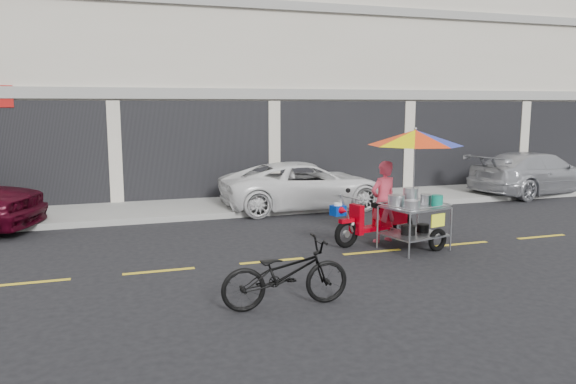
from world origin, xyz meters
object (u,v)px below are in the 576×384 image
object	(u,v)px
white_pickup	(305,185)
silver_pickup	(535,173)
food_vendor_rig	(403,172)
near_bicycle	(286,274)

from	to	relation	value
white_pickup	silver_pickup	distance (m)	7.66
white_pickup	food_vendor_rig	xyz separation A→B (m)	(0.42, -4.44, 0.86)
white_pickup	near_bicycle	xyz separation A→B (m)	(-2.82, -6.97, -0.15)
near_bicycle	food_vendor_rig	world-z (taller)	food_vendor_rig
silver_pickup	food_vendor_rig	distance (m)	8.53
white_pickup	near_bicycle	distance (m)	7.52
white_pickup	near_bicycle	size ratio (longest dim) A/B	2.50
near_bicycle	food_vendor_rig	size ratio (longest dim) A/B	0.68
white_pickup	near_bicycle	world-z (taller)	white_pickup
white_pickup	food_vendor_rig	world-z (taller)	food_vendor_rig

